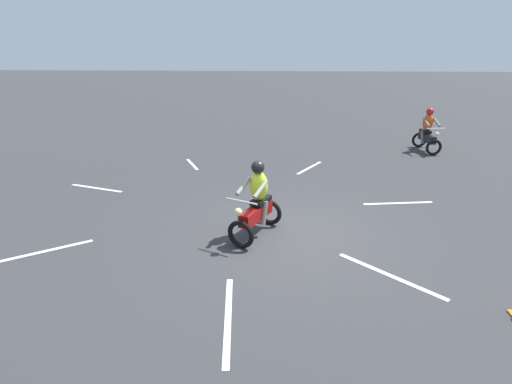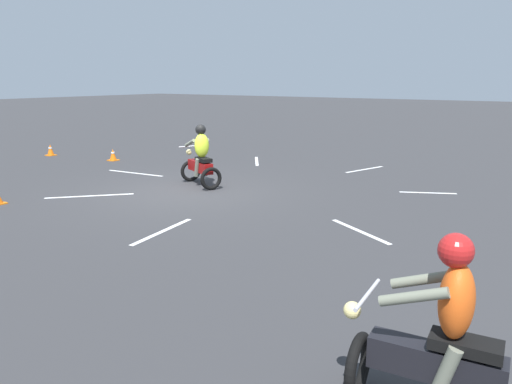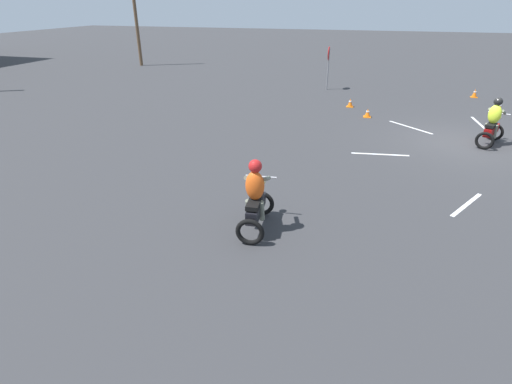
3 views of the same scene
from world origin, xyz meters
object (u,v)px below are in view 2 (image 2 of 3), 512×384
at_px(traffic_cone_near_right, 50,150).
at_px(motorcycle_rider_background, 441,341).
at_px(motorcycle_rider_foreground, 201,159).
at_px(traffic_cone_mid_center, 113,155).

bearing_deg(traffic_cone_near_right, motorcycle_rider_background, 155.83).
relative_size(motorcycle_rider_foreground, traffic_cone_mid_center, 4.00).
distance_m(motorcycle_rider_foreground, motorcycle_rider_background, 9.91).
xyz_separation_m(motorcycle_rider_background, traffic_cone_near_right, (15.95, -7.16, -0.52)).
height_order(motorcycle_rider_background, traffic_cone_mid_center, motorcycle_rider_background).
bearing_deg(traffic_cone_near_right, motorcycle_rider_foreground, 173.05).
xyz_separation_m(motorcycle_rider_foreground, traffic_cone_mid_center, (5.30, -1.52, -0.53)).
height_order(motorcycle_rider_background, traffic_cone_near_right, motorcycle_rider_background).
distance_m(motorcycle_rider_background, traffic_cone_mid_center, 15.17).
xyz_separation_m(motorcycle_rider_foreground, traffic_cone_near_right, (8.18, -1.00, -0.52)).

